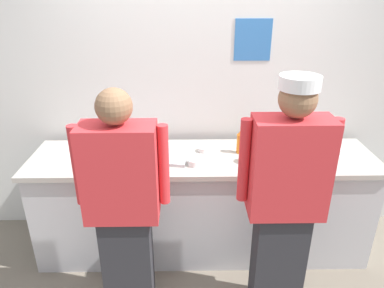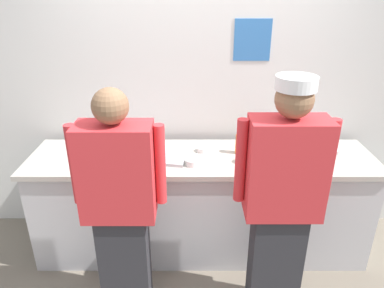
{
  "view_description": "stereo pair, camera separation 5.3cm",
  "coord_description": "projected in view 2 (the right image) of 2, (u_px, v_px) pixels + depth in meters",
  "views": [
    {
      "loc": [
        -0.13,
        -2.25,
        2.2
      ],
      "look_at": [
        -0.09,
        0.34,
        1.04
      ],
      "focal_mm": 33.4,
      "sensor_mm": 36.0,
      "label": 1
    },
    {
      "loc": [
        -0.08,
        -2.25,
        2.2
      ],
      "look_at": [
        -0.09,
        0.34,
        1.04
      ],
      "focal_mm": 33.4,
      "sensor_mm": 36.0,
      "label": 2
    }
  ],
  "objects": [
    {
      "name": "chef_center",
      "position": [
        284.0,
        200.0,
        2.29
      ],
      "size": [
        0.62,
        0.24,
        1.74
      ],
      "color": "#2D2D33",
      "rests_on": "ground"
    },
    {
      "name": "mixing_bowl_steel",
      "position": [
        275.0,
        149.0,
        2.91
      ],
      "size": [
        0.38,
        0.38,
        0.11
      ],
      "primitive_type": "cylinder",
      "color": "#B7BABF",
      "rests_on": "prep_counter"
    },
    {
      "name": "plate_stack_front",
      "position": [
        114.0,
        147.0,
        2.98
      ],
      "size": [
        0.2,
        0.2,
        0.08
      ],
      "color": "white",
      "rests_on": "prep_counter"
    },
    {
      "name": "ramekin_orange_sauce",
      "position": [
        337.0,
        152.0,
        2.93
      ],
      "size": [
        0.1,
        0.1,
        0.04
      ],
      "color": "white",
      "rests_on": "prep_counter"
    },
    {
      "name": "chef_near_left",
      "position": [
        121.0,
        205.0,
        2.33
      ],
      "size": [
        0.61,
        0.24,
        1.67
      ],
      "color": "#2D2D33",
      "rests_on": "ground"
    },
    {
      "name": "ground_plane",
      "position": [
        203.0,
        275.0,
        2.95
      ],
      "size": [
        9.0,
        9.0,
        0.0
      ],
      "primitive_type": "plane",
      "color": "slate"
    },
    {
      "name": "wall_back",
      "position": [
        203.0,
        83.0,
        3.14
      ],
      "size": [
        4.41,
        0.11,
        2.81
      ],
      "color": "silver",
      "rests_on": "ground"
    },
    {
      "name": "squeeze_bottle_primary",
      "position": [
        260.0,
        158.0,
        2.67
      ],
      "size": [
        0.06,
        0.06,
        0.19
      ],
      "color": "#E5E066",
      "rests_on": "prep_counter"
    },
    {
      "name": "sheet_tray",
      "position": [
        160.0,
        154.0,
        2.91
      ],
      "size": [
        0.53,
        0.43,
        0.02
      ],
      "primitive_type": "cube",
      "rotation": [
        0.0,
        0.0,
        -0.18
      ],
      "color": "#B7BABF",
      "rests_on": "prep_counter"
    },
    {
      "name": "ramekin_green_sauce",
      "position": [
        204.0,
        149.0,
        2.98
      ],
      "size": [
        0.09,
        0.09,
        0.04
      ],
      "color": "white",
      "rests_on": "prep_counter"
    },
    {
      "name": "squeeze_bottle_secondary",
      "position": [
        241.0,
        143.0,
        2.92
      ],
      "size": [
        0.06,
        0.06,
        0.2
      ],
      "color": "orange",
      "rests_on": "prep_counter"
    },
    {
      "name": "deli_cup",
      "position": [
        248.0,
        158.0,
        2.78
      ],
      "size": [
        0.09,
        0.09,
        0.09
      ],
      "primitive_type": "cylinder",
      "color": "white",
      "rests_on": "prep_counter"
    },
    {
      "name": "prep_counter",
      "position": [
        203.0,
        204.0,
        3.09
      ],
      "size": [
        2.81,
        0.68,
        0.92
      ],
      "color": "silver",
      "rests_on": "ground"
    },
    {
      "name": "ramekin_yellow_sauce",
      "position": [
        194.0,
        162.0,
        2.75
      ],
      "size": [
        0.1,
        0.1,
        0.05
      ],
      "color": "white",
      "rests_on": "prep_counter"
    },
    {
      "name": "ramekin_red_sauce",
      "position": [
        315.0,
        156.0,
        2.84
      ],
      "size": [
        0.08,
        0.08,
        0.05
      ],
      "color": "white",
      "rests_on": "prep_counter"
    }
  ]
}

